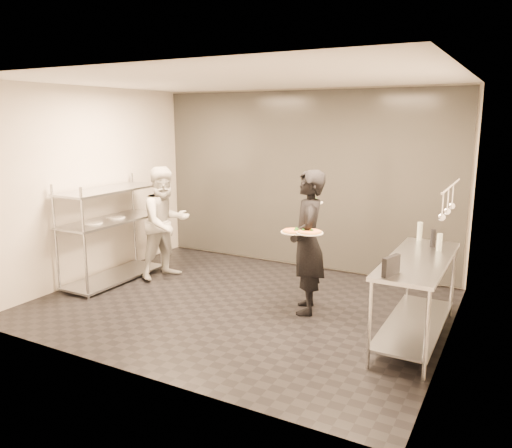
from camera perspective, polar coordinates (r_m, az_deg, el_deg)
The scene contains 13 objects.
room_shell at distance 7.17m, azimuth 2.78°, elevation 4.35°, with size 5.00×4.00×2.80m.
pass_rack at distance 7.56m, azimuth -16.17°, elevation -0.58°, with size 0.60×1.60×1.50m.
prep_counter at distance 5.58m, azimuth 17.91°, elevation -6.63°, with size 0.60×1.80×0.92m.
utensil_rail at distance 5.34m, azimuth 21.15°, elevation 2.49°, with size 0.07×1.20×0.31m.
waiter at distance 6.08m, azimuth 5.91°, elevation -2.11°, with size 0.64×0.42×1.76m, color black.
chef at distance 7.51m, azimuth -10.29°, elevation 0.13°, with size 0.81×0.63×1.67m, color beige.
pizza_plate_near at distance 5.86m, azimuth 4.38°, elevation -0.84°, with size 0.31×0.31×0.05m.
pizza_plate_far at distance 5.76m, azimuth 6.15°, elevation -0.91°, with size 0.31×0.31×0.05m.
salad_plate at distance 6.24m, azimuth 6.50°, elevation 2.66°, with size 0.25×0.25×0.07m.
pos_monitor at distance 4.82m, azimuth 15.18°, elevation -4.61°, with size 0.05×0.25×0.18m, color black.
bottle_green at distance 6.26m, azimuth 18.20°, elevation -0.80°, with size 0.06×0.06×0.22m, color #95A397.
bottle_clear at distance 5.85m, azimuth 20.23°, elevation -1.97°, with size 0.06×0.06×0.19m, color #95A397.
bottle_dark at distance 5.98m, azimuth 19.60°, elevation -1.55°, with size 0.06×0.06×0.21m, color black.
Camera 1 is at (3.07, -5.23, 2.35)m, focal length 35.00 mm.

